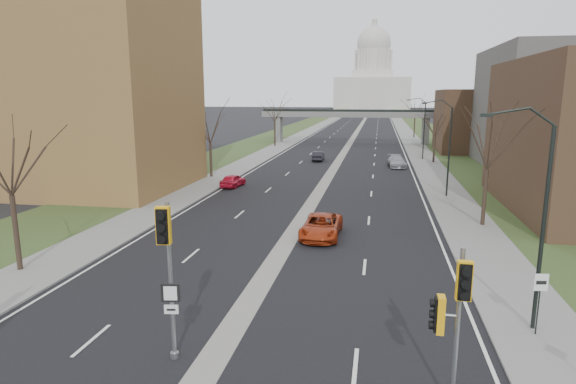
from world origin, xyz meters
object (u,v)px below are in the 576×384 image
(signal_pole_median, at_px, (167,255))
(signal_pole_right, at_px, (453,309))
(car_left_far, at_px, (318,156))
(car_right_mid, at_px, (397,162))
(speed_limit_sign, at_px, (540,293))
(car_left_near, at_px, (233,180))
(car_right_near, at_px, (321,226))

(signal_pole_median, xyz_separation_m, signal_pole_right, (9.06, -1.06, -0.67))
(signal_pole_median, bearing_deg, car_left_far, 82.36)
(car_left_far, xyz_separation_m, car_right_mid, (10.70, -4.12, 0.07))
(signal_pole_median, height_order, speed_limit_sign, signal_pole_median)
(signal_pole_right, distance_m, car_left_near, 37.11)
(signal_pole_median, distance_m, signal_pole_right, 9.14)
(car_right_near, distance_m, car_right_mid, 33.31)
(car_left_far, distance_m, car_right_near, 37.23)
(car_right_near, xyz_separation_m, car_right_mid, (5.88, 32.79, 0.00))
(car_left_near, bearing_deg, signal_pole_right, 123.29)
(signal_pole_right, distance_m, speed_limit_sign, 6.89)
(car_right_mid, bearing_deg, car_left_far, 153.52)
(car_left_far, xyz_separation_m, car_right_near, (4.82, -36.91, 0.07))
(signal_pole_median, distance_m, car_left_far, 53.17)
(speed_limit_sign, xyz_separation_m, car_left_far, (-14.57, 48.71, -1.16))
(car_left_far, bearing_deg, car_left_near, 73.07)
(car_left_near, bearing_deg, speed_limit_sign, 133.32)
(signal_pole_median, distance_m, car_left_near, 33.05)
(car_right_near, relative_size, car_right_mid, 1.04)
(car_left_near, bearing_deg, car_left_far, -99.70)
(car_left_far, bearing_deg, signal_pole_median, 90.90)
(car_left_far, relative_size, car_right_near, 0.76)
(signal_pole_right, bearing_deg, car_left_near, 116.78)
(car_left_near, distance_m, car_left_far, 21.93)
(car_right_near, height_order, car_right_mid, same)
(car_left_near, bearing_deg, car_right_mid, -128.29)
(signal_pole_median, relative_size, car_right_mid, 1.13)
(car_right_near, bearing_deg, speed_limit_sign, -49.45)
(car_left_near, height_order, car_left_far, car_left_far)
(speed_limit_sign, bearing_deg, car_right_near, 120.62)
(signal_pole_median, relative_size, speed_limit_sign, 2.31)
(signal_pole_right, bearing_deg, car_right_mid, 89.84)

